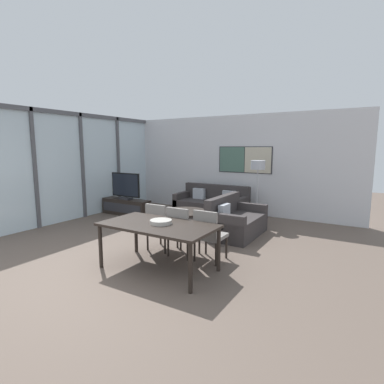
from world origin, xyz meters
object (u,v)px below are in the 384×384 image
object	(u,v)px
sofa_main	(212,206)
sofa_side	(234,222)
dining_chair_left	(160,224)
dining_chair_right	(209,233)
dining_table	(158,228)
dining_chair_centre	(181,229)
floor_lamp	(258,170)
television	(126,186)
fruit_bowl	(161,221)
coffee_table	(185,215)
tv_console	(126,207)

from	to	relation	value
sofa_main	sofa_side	size ratio (longest dim) A/B	1.34
dining_chair_left	dining_chair_right	xyz separation A→B (m)	(1.03, -0.03, 0.00)
dining_table	sofa_main	bearing A→B (deg)	104.98
dining_chair_centre	floor_lamp	xyz separation A→B (m)	(0.32, 3.00, 0.85)
television	sofa_side	bearing A→B (deg)	-4.28
television	sofa_main	world-z (taller)	television
fruit_bowl	television	bearing A→B (deg)	140.95
dining_chair_left	television	bearing A→B (deg)	144.35
fruit_bowl	coffee_table	bearing A→B (deg)	113.91
dining_chair_left	fruit_bowl	distance (m)	0.92
dining_table	fruit_bowl	bearing A→B (deg)	46.73
sofa_side	fruit_bowl	bearing A→B (deg)	174.04
dining_chair_right	sofa_main	bearing A→B (deg)	116.27
dining_chair_left	sofa_side	bearing A→B (deg)	64.21
dining_chair_left	coffee_table	bearing A→B (deg)	106.67
coffee_table	tv_console	bearing A→B (deg)	174.09
dining_chair_centre	dining_chair_left	bearing A→B (deg)	172.95
sofa_main	fruit_bowl	xyz separation A→B (m)	(1.04, -3.75, 0.49)
coffee_table	fruit_bowl	distance (m)	2.61
dining_chair_right	fruit_bowl	size ratio (longest dim) A/B	2.62
tv_console	floor_lamp	distance (m)	3.79
tv_console	sofa_side	xyz separation A→B (m)	(3.41, -0.25, 0.05)
dining_table	floor_lamp	xyz separation A→B (m)	(0.32, 3.66, 0.68)
television	sofa_main	bearing A→B (deg)	29.16
dining_table	floor_lamp	world-z (taller)	floor_lamp
coffee_table	dining_chair_centre	size ratio (longest dim) A/B	1.20
sofa_side	coffee_table	world-z (taller)	sofa_side
television	dining_chair_left	bearing A→B (deg)	-35.65
dining_chair_centre	floor_lamp	distance (m)	3.14
tv_console	dining_table	size ratio (longest dim) A/B	0.84
television	fruit_bowl	world-z (taller)	television
dining_table	dining_chair_right	bearing A→B (deg)	53.16
fruit_bowl	dining_table	bearing A→B (deg)	-133.27
dining_chair_centre	sofa_main	bearing A→B (deg)	107.93
dining_table	dining_chair_centre	distance (m)	0.68
sofa_side	floor_lamp	distance (m)	1.69
dining_chair_centre	floor_lamp	size ratio (longest dim) A/B	0.56
dining_table	dining_chair_left	world-z (taller)	dining_chair_left
sofa_side	fruit_bowl	distance (m)	2.38
sofa_side	coffee_table	bearing A→B (deg)	88.47
tv_console	dining_chair_right	xyz separation A→B (m)	(3.65, -1.91, 0.27)
television	dining_table	size ratio (longest dim) A/B	0.56
dining_chair_left	dining_chair_right	size ratio (longest dim) A/B	1.00
coffee_table	dining_chair_left	size ratio (longest dim) A/B	1.20
coffee_table	dining_chair_right	distance (m)	2.29
tv_console	coffee_table	size ratio (longest dim) A/B	1.43
dining_chair_centre	dining_table	bearing A→B (deg)	-90.00
sofa_side	dining_table	bearing A→B (deg)	173.43
dining_chair_centre	television	bearing A→B (deg)	148.21
sofa_main	dining_chair_centre	size ratio (longest dim) A/B	2.26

